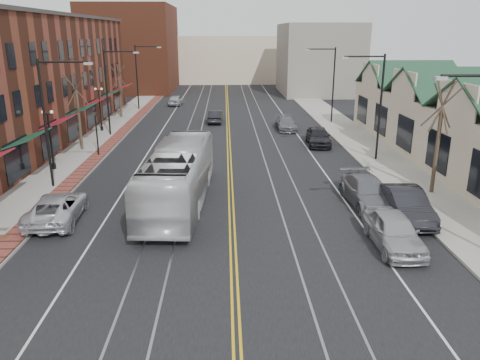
{
  "coord_description": "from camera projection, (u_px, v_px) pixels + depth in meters",
  "views": [
    {
      "loc": [
        -0.32,
        -13.14,
        9.63
      ],
      "look_at": [
        0.47,
        10.99,
        2.0
      ],
      "focal_mm": 35.0,
      "sensor_mm": 36.0,
      "label": 1
    }
  ],
  "objects": [
    {
      "name": "ground",
      "position": [
        237.0,
        338.0,
        15.44
      ],
      "size": [
        160.0,
        160.0,
        0.0
      ],
      "primitive_type": "plane",
      "color": "black",
      "rests_on": "ground"
    },
    {
      "name": "sidewalk_left",
      "position": [
        66.0,
        170.0,
        34.1
      ],
      "size": [
        4.0,
        120.0,
        0.15
      ],
      "primitive_type": "cube",
      "color": "gray",
      "rests_on": "ground"
    },
    {
      "name": "sidewalk_right",
      "position": [
        391.0,
        167.0,
        34.84
      ],
      "size": [
        4.0,
        120.0,
        0.15
      ],
      "primitive_type": "cube",
      "color": "gray",
      "rests_on": "ground"
    },
    {
      "name": "building_left",
      "position": [
        1.0,
        84.0,
        38.92
      ],
      "size": [
        10.0,
        50.0,
        11.0
      ],
      "primitive_type": "cube",
      "color": "brown",
      "rests_on": "ground"
    },
    {
      "name": "building_right",
      "position": [
        474.0,
        137.0,
        34.36
      ],
      "size": [
        8.0,
        36.0,
        4.6
      ],
      "primitive_type": "cube",
      "color": "beige",
      "rests_on": "ground"
    },
    {
      "name": "backdrop_left",
      "position": [
        132.0,
        49.0,
        79.54
      ],
      "size": [
        14.0,
        18.0,
        14.0
      ],
      "primitive_type": "cube",
      "color": "brown",
      "rests_on": "ground"
    },
    {
      "name": "backdrop_mid",
      "position": [
        226.0,
        59.0,
        95.08
      ],
      "size": [
        22.0,
        14.0,
        9.0
      ],
      "primitive_type": "cube",
      "color": "beige",
      "rests_on": "ground"
    },
    {
      "name": "backdrop_right",
      "position": [
        318.0,
        59.0,
        76.18
      ],
      "size": [
        12.0,
        16.0,
        11.0
      ],
      "primitive_type": "cube",
      "color": "slate",
      "rests_on": "ground"
    },
    {
      "name": "streetlight_l_1",
      "position": [
        51.0,
        111.0,
        28.83
      ],
      "size": [
        3.33,
        0.25,
        8.0
      ],
      "color": "black",
      "rests_on": "sidewalk_left"
    },
    {
      "name": "streetlight_l_2",
      "position": [
        111.0,
        84.0,
        44.08
      ],
      "size": [
        3.33,
        0.25,
        8.0
      ],
      "color": "black",
      "rests_on": "sidewalk_left"
    },
    {
      "name": "streetlight_l_3",
      "position": [
        140.0,
        70.0,
        59.32
      ],
      "size": [
        3.33,
        0.25,
        8.0
      ],
      "color": "black",
      "rests_on": "sidewalk_left"
    },
    {
      "name": "streetlight_r_1",
      "position": [
        375.0,
        96.0,
        35.23
      ],
      "size": [
        3.33,
        0.25,
        8.0
      ],
      "color": "black",
      "rests_on": "sidewalk_right"
    },
    {
      "name": "streetlight_r_2",
      "position": [
        330.0,
        77.0,
        50.48
      ],
      "size": [
        3.33,
        0.25,
        8.0
      ],
      "color": "black",
      "rests_on": "sidewalk_right"
    },
    {
      "name": "lamppost_l_2",
      "position": [
        51.0,
        141.0,
        33.44
      ],
      "size": [
        0.84,
        0.28,
        4.27
      ],
      "color": "black",
      "rests_on": "sidewalk_left"
    },
    {
      "name": "lamppost_l_3",
      "position": [
        100.0,
        110.0,
        46.78
      ],
      "size": [
        0.84,
        0.28,
        4.27
      ],
      "color": "black",
      "rests_on": "sidewalk_left"
    },
    {
      "name": "tree_left_near",
      "position": [
        78.0,
        110.0,
        38.77
      ],
      "size": [
        1.78,
        1.37,
        6.48
      ],
      "color": "#382B21",
      "rests_on": "sidewalk_left"
    },
    {
      "name": "tree_left_far",
      "position": [
        120.0,
        90.0,
        54.09
      ],
      "size": [
        1.66,
        1.28,
        6.02
      ],
      "color": "#382B21",
      "rests_on": "sidewalk_left"
    },
    {
      "name": "tree_right_mid",
      "position": [
        439.0,
        135.0,
        28.03
      ],
      "size": [
        1.9,
        1.46,
        6.93
      ],
      "color": "#382B21",
      "rests_on": "sidewalk_right"
    },
    {
      "name": "manhole_far",
      "position": [
        2.0,
        237.0,
        22.67
      ],
      "size": [
        0.6,
        0.6,
        0.02
      ],
      "primitive_type": "cylinder",
      "color": "#592D19",
      "rests_on": "sidewalk_left"
    },
    {
      "name": "traffic_signal",
      "position": [
        96.0,
        128.0,
        37.27
      ],
      "size": [
        0.18,
        0.15,
        3.8
      ],
      "color": "black",
      "rests_on": "sidewalk_left"
    },
    {
      "name": "transit_bus",
      "position": [
        179.0,
        176.0,
        26.99
      ],
      "size": [
        3.68,
        12.57,
        3.46
      ],
      "primitive_type": "imported",
      "rotation": [
        0.0,
        0.0,
        3.08
      ],
      "color": "silver",
      "rests_on": "ground"
    },
    {
      "name": "parked_suv",
      "position": [
        57.0,
        208.0,
        24.8
      ],
      "size": [
        2.82,
        5.5,
        1.49
      ],
      "primitive_type": "imported",
      "rotation": [
        0.0,
        0.0,
        3.21
      ],
      "color": "silver",
      "rests_on": "ground"
    },
    {
      "name": "parked_car_a",
      "position": [
        394.0,
        231.0,
        21.75
      ],
      "size": [
        1.97,
        4.82,
        1.64
      ],
      "primitive_type": "imported",
      "rotation": [
        0.0,
        0.0,
        -0.01
      ],
      "color": "#AAACB1",
      "rests_on": "ground"
    },
    {
      "name": "parked_car_b",
      "position": [
        405.0,
        204.0,
        25.0
      ],
      "size": [
        1.95,
        5.22,
        1.7
      ],
      "primitive_type": "imported",
      "rotation": [
        0.0,
        0.0,
        -0.03
      ],
      "color": "black",
      "rests_on": "ground"
    },
    {
      "name": "parked_car_c",
      "position": [
        368.0,
        192.0,
        27.11
      ],
      "size": [
        2.52,
        5.62,
        1.6
      ],
      "primitive_type": "imported",
      "rotation": [
        0.0,
        0.0,
        0.05
      ],
      "color": "slate",
      "rests_on": "ground"
    },
    {
      "name": "parked_car_d",
      "position": [
        318.0,
        136.0,
        41.54
      ],
      "size": [
        2.28,
        4.94,
        1.64
      ],
      "primitive_type": "imported",
      "rotation": [
        0.0,
        0.0,
        -0.07
      ],
      "color": "black",
      "rests_on": "ground"
    },
    {
      "name": "distant_car_left",
      "position": [
        215.0,
        117.0,
        52.01
      ],
      "size": [
        1.67,
        4.27,
        1.39
      ],
      "primitive_type": "imported",
      "rotation": [
        0.0,
        0.0,
        3.09
      ],
      "color": "black",
      "rests_on": "ground"
    },
    {
      "name": "distant_car_right",
      "position": [
        286.0,
        124.0,
        48.13
      ],
      "size": [
        1.96,
        4.66,
        1.34
      ],
      "primitive_type": "imported",
      "rotation": [
        0.0,
        0.0,
        0.02
      ],
      "color": "slate",
      "rests_on": "ground"
    },
    {
      "name": "distant_car_far",
      "position": [
        176.0,
        100.0,
        64.63
      ],
      "size": [
        2.05,
        4.31,
        1.42
      ],
      "primitive_type": "imported",
      "rotation": [
        0.0,
        0.0,
        3.05
      ],
      "color": "#AEB2B6",
      "rests_on": "ground"
    }
  ]
}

